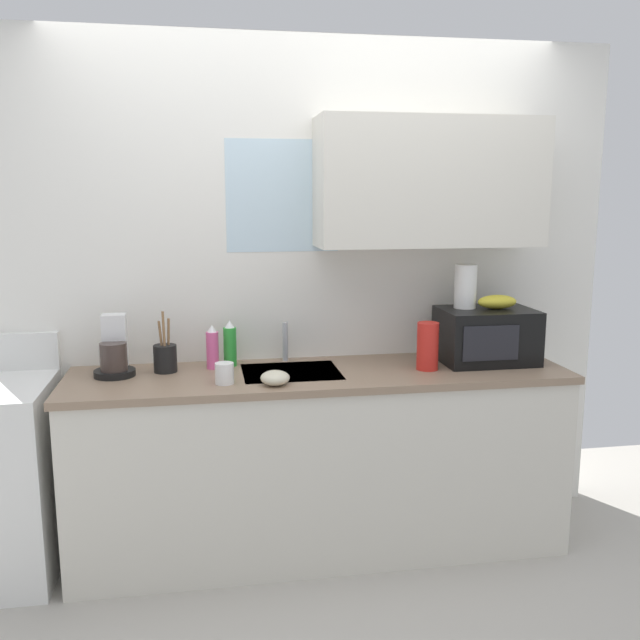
{
  "coord_description": "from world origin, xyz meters",
  "views": [
    {
      "loc": [
        -0.55,
        -3.15,
        1.74
      ],
      "look_at": [
        0.0,
        0.0,
        1.15
      ],
      "focal_mm": 38.74,
      "sensor_mm": 36.0,
      "label": 1
    }
  ],
  "objects": [
    {
      "name": "counter_unit",
      "position": [
        -0.0,
        0.0,
        0.46
      ],
      "size": [
        2.38,
        0.63,
        0.9
      ],
      "color": "silver",
      "rests_on": "ground"
    },
    {
      "name": "dish_soap_bottle_green",
      "position": [
        -0.42,
        0.19,
        1.01
      ],
      "size": [
        0.06,
        0.06,
        0.23
      ],
      "color": "green",
      "rests_on": "counter_unit"
    },
    {
      "name": "kitchen_wall_assembly",
      "position": [
        0.12,
        0.3,
        1.37
      ],
      "size": [
        3.15,
        0.42,
        2.5
      ],
      "color": "white",
      "rests_on": "ground"
    },
    {
      "name": "banana_bunch",
      "position": [
        0.91,
        0.05,
        1.2
      ],
      "size": [
        0.2,
        0.11,
        0.07
      ],
      "primitive_type": "ellipsoid",
      "color": "gold",
      "rests_on": "microwave"
    },
    {
      "name": "paper_towel_roll",
      "position": [
        0.76,
        0.1,
        1.28
      ],
      "size": [
        0.11,
        0.11,
        0.22
      ],
      "primitive_type": "cylinder",
      "color": "white",
      "rests_on": "microwave"
    },
    {
      "name": "coffee_maker",
      "position": [
        -0.96,
        0.11,
        1.0
      ],
      "size": [
        0.19,
        0.21,
        0.28
      ],
      "color": "black",
      "rests_on": "counter_unit"
    },
    {
      "name": "utensil_crock",
      "position": [
        -0.73,
        0.12,
        0.97
      ],
      "size": [
        0.11,
        0.11,
        0.3
      ],
      "color": "black",
      "rests_on": "counter_unit"
    },
    {
      "name": "mug_white",
      "position": [
        -0.46,
        -0.14,
        0.95
      ],
      "size": [
        0.08,
        0.08,
        0.09
      ],
      "primitive_type": "cylinder",
      "color": "white",
      "rests_on": "counter_unit"
    },
    {
      "name": "dish_soap_bottle_pink",
      "position": [
        -0.5,
        0.15,
        1.0
      ],
      "size": [
        0.06,
        0.06,
        0.22
      ],
      "color": "#E55999",
      "rests_on": "counter_unit"
    },
    {
      "name": "small_bowl",
      "position": [
        -0.24,
        -0.2,
        0.93
      ],
      "size": [
        0.13,
        0.13,
        0.06
      ],
      "primitive_type": "ellipsoid",
      "color": "beige",
      "rests_on": "counter_unit"
    },
    {
      "name": "sink_faucet",
      "position": [
        -0.14,
        0.24,
        1.0
      ],
      "size": [
        0.03,
        0.03,
        0.2
      ],
      "primitive_type": "cylinder",
      "color": "#B2B5BA",
      "rests_on": "counter_unit"
    },
    {
      "name": "microwave",
      "position": [
        0.86,
        0.05,
        1.04
      ],
      "size": [
        0.46,
        0.35,
        0.27
      ],
      "color": "black",
      "rests_on": "counter_unit"
    },
    {
      "name": "cereal_canister",
      "position": [
        0.52,
        -0.05,
        1.02
      ],
      "size": [
        0.1,
        0.1,
        0.23
      ],
      "primitive_type": "cylinder",
      "color": "red",
      "rests_on": "counter_unit"
    }
  ]
}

